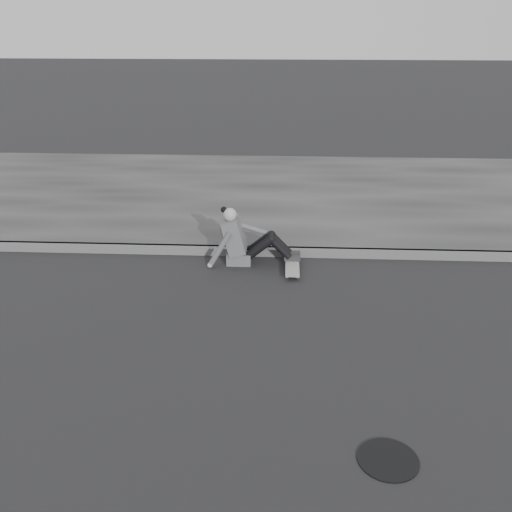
{
  "coord_description": "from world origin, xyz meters",
  "views": [
    {
      "loc": [
        1.14,
        -5.58,
        3.53
      ],
      "look_at": [
        0.78,
        1.38,
        0.5
      ],
      "focal_mm": 40.0,
      "sensor_mm": 36.0,
      "label": 1
    }
  ],
  "objects": [
    {
      "name": "sidewalk",
      "position": [
        0.0,
        5.6,
        0.06
      ],
      "size": [
        24.0,
        6.0,
        0.12
      ],
      "primitive_type": "cube",
      "color": "#323232",
      "rests_on": "ground"
    },
    {
      "name": "skateboard",
      "position": [
        1.28,
        2.03,
        0.07
      ],
      "size": [
        0.2,
        0.78,
        0.09
      ],
      "color": "#979792",
      "rests_on": "ground"
    },
    {
      "name": "seated_woman",
      "position": [
        0.55,
        2.28,
        0.36
      ],
      "size": [
        1.38,
        0.46,
        0.88
      ],
      "color": "#4E4E50",
      "rests_on": "ground"
    },
    {
      "name": "ground",
      "position": [
        0.0,
        0.0,
        0.0
      ],
      "size": [
        80.0,
        80.0,
        0.0
      ],
      "primitive_type": "plane",
      "color": "black",
      "rests_on": "ground"
    },
    {
      "name": "curb",
      "position": [
        0.0,
        2.58,
        0.06
      ],
      "size": [
        24.0,
        0.16,
        0.12
      ],
      "primitive_type": "cube",
      "color": "#505050",
      "rests_on": "ground"
    },
    {
      "name": "manhole",
      "position": [
        2.07,
        -1.78,
        0.01
      ],
      "size": [
        0.53,
        0.53,
        0.01
      ],
      "primitive_type": "cylinder",
      "color": "black",
      "rests_on": "ground"
    }
  ]
}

